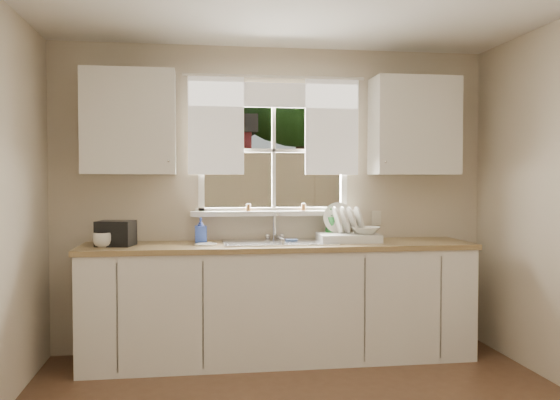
{
  "coord_description": "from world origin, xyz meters",
  "views": [
    {
      "loc": [
        -0.66,
        -2.88,
        1.41
      ],
      "look_at": [
        0.0,
        1.65,
        1.25
      ],
      "focal_mm": 38.0,
      "sensor_mm": 36.0,
      "label": 1
    }
  ],
  "objects": [
    {
      "name": "sink",
      "position": [
        0.0,
        1.71,
        0.84
      ],
      "size": [
        0.88,
        0.52,
        0.4
      ],
      "color": "#B7B7BC",
      "rests_on": "countertop"
    },
    {
      "name": "soap_bottle_b",
      "position": [
        -0.61,
        1.77,
        1.01
      ],
      "size": [
        0.09,
        0.1,
        0.2
      ],
      "primitive_type": "imported",
      "rotation": [
        0.0,
        0.0,
        0.04
      ],
      "color": "#304CB6",
      "rests_on": "countertop"
    },
    {
      "name": "bowl",
      "position": [
        0.7,
        1.69,
        1.0
      ],
      "size": [
        0.3,
        0.3,
        0.06
      ],
      "primitive_type": "imported",
      "rotation": [
        0.0,
        0.0,
        -0.37
      ],
      "color": "white",
      "rests_on": "dish_rack"
    },
    {
      "name": "countertop",
      "position": [
        0.0,
        1.68,
        0.89
      ],
      "size": [
        3.04,
        0.65,
        0.04
      ],
      "primitive_type": "cube",
      "color": "olive",
      "rests_on": "base_cabinets"
    },
    {
      "name": "sill_jars",
      "position": [
        0.01,
        1.94,
        1.18
      ],
      "size": [
        0.5,
        0.04,
        0.06
      ],
      "color": "brown",
      "rests_on": "window"
    },
    {
      "name": "saucer",
      "position": [
        -0.57,
        1.64,
        0.92
      ],
      "size": [
        0.17,
        0.17,
        0.01
      ],
      "primitive_type": "cylinder",
      "color": "white",
      "rests_on": "countertop"
    },
    {
      "name": "upper_cabinet_left",
      "position": [
        -1.15,
        1.82,
        1.85
      ],
      "size": [
        0.7,
        0.33,
        0.8
      ],
      "primitive_type": "cube",
      "color": "white",
      "rests_on": "room_walls"
    },
    {
      "name": "wall_outlet",
      "position": [
        0.88,
        1.99,
        1.08
      ],
      "size": [
        0.08,
        0.01,
        0.12
      ],
      "primitive_type": "cube",
      "color": "beige",
      "rests_on": "room_walls"
    },
    {
      "name": "curtains",
      "position": [
        0.0,
        1.95,
        1.93
      ],
      "size": [
        1.5,
        0.03,
        0.81
      ],
      "color": "white",
      "rests_on": "room_walls"
    },
    {
      "name": "room_walls",
      "position": [
        0.0,
        -0.07,
        1.24
      ],
      "size": [
        3.62,
        4.02,
        2.5
      ],
      "color": "beige",
      "rests_on": "ground"
    },
    {
      "name": "soap_bottle_a",
      "position": [
        0.46,
        1.88,
        1.04
      ],
      "size": [
        0.12,
        0.12,
        0.26
      ],
      "primitive_type": "imported",
      "rotation": [
        0.0,
        0.0,
        -0.2
      ],
      "color": "#2D893A",
      "rests_on": "countertop"
    },
    {
      "name": "window",
      "position": [
        0.0,
        2.0,
        1.49
      ],
      "size": [
        1.38,
        0.16,
        1.06
      ],
      "color": "white",
      "rests_on": "room_walls"
    },
    {
      "name": "black_appliance",
      "position": [
        -1.24,
        1.69,
        1.0
      ],
      "size": [
        0.3,
        0.27,
        0.19
      ],
      "primitive_type": "cube",
      "rotation": [
        0.0,
        0.0,
        -0.21
      ],
      "color": "black",
      "rests_on": "countertop"
    },
    {
      "name": "cup",
      "position": [
        -1.33,
        1.6,
        0.96
      ],
      "size": [
        0.17,
        0.17,
        0.11
      ],
      "primitive_type": "imported",
      "rotation": [
        0.0,
        0.0,
        -0.32
      ],
      "color": "white",
      "rests_on": "countertop"
    },
    {
      "name": "upper_cabinet_right",
      "position": [
        1.15,
        1.82,
        1.85
      ],
      "size": [
        0.7,
        0.33,
        0.8
      ],
      "primitive_type": "cube",
      "color": "white",
      "rests_on": "room_walls"
    },
    {
      "name": "base_cabinets",
      "position": [
        0.0,
        1.68,
        0.43
      ],
      "size": [
        3.0,
        0.62,
        0.87
      ],
      "primitive_type": "cube",
      "color": "white",
      "rests_on": "ground"
    },
    {
      "name": "soap_bottle_c",
      "position": [
        -1.2,
        1.88,
        0.98
      ],
      "size": [
        0.13,
        0.13,
        0.14
      ],
      "primitive_type": "imported",
      "rotation": [
        0.0,
        0.0,
        -0.22
      ],
      "color": "beige",
      "rests_on": "countertop"
    },
    {
      "name": "backyard",
      "position": [
        0.58,
        8.42,
        3.46
      ],
      "size": [
        20.0,
        10.0,
        6.13
      ],
      "color": "#335421",
      "rests_on": "ground"
    },
    {
      "name": "dish_rack",
      "position": [
        0.57,
        1.74,
        0.98
      ],
      "size": [
        0.5,
        0.39,
        0.31
      ],
      "color": "white",
      "rests_on": "countertop"
    }
  ]
}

